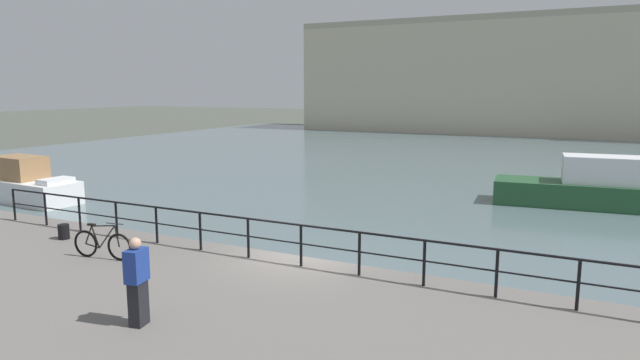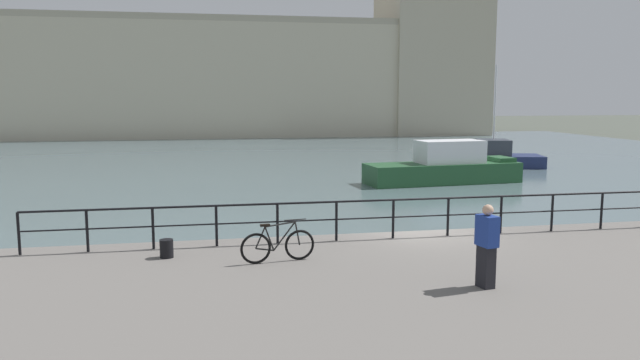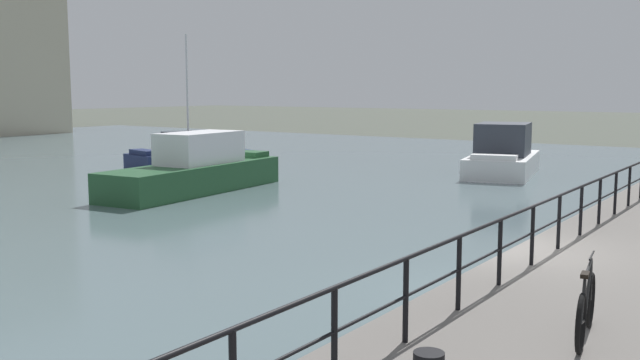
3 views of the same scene
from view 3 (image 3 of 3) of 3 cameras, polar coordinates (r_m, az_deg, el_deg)
The scene contains 6 objects.
ground_plane at distance 14.70m, azimuth 14.96°, elevation -9.05°, with size 240.00×240.00×0.00m, color #4C5147.
moored_red_daysailer at distance 34.99m, azimuth 14.38°, elevation 1.93°, with size 7.12×4.20×2.47m.
moored_white_yacht at distance 28.81m, azimuth -9.86°, elevation 0.81°, with size 8.83×3.21×2.36m.
moored_harbor_tender at distance 37.87m, azimuth -10.41°, elevation 2.00°, with size 6.71×4.11×6.85m.
quay_railing at distance 13.77m, azimuth 17.65°, elevation -2.87°, with size 20.43×0.07×1.08m.
parked_bicycle at distance 9.51m, azimuth 20.47°, elevation -9.62°, with size 1.76×0.32×0.98m.
Camera 3 is at (-13.32, -4.69, 4.07)m, focal length 40.07 mm.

